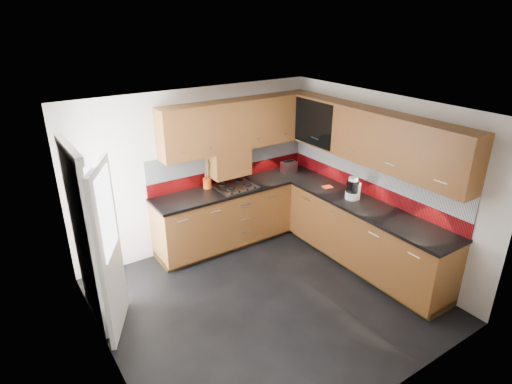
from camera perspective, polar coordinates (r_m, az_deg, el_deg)
room at (r=4.82m, az=1.59°, el=0.11°), size 4.00×3.80×2.64m
base_cabinets at (r=6.37m, az=5.61°, el=-4.49°), size 2.70×3.20×0.95m
countertop at (r=6.15m, az=5.77°, el=-0.59°), size 2.72×3.22×0.04m
backsplash at (r=6.33m, az=6.16°, el=2.95°), size 2.70×3.20×0.54m
upper_cabinets at (r=6.01m, az=6.97°, el=8.09°), size 2.50×3.20×0.72m
extractor_hood at (r=6.41m, az=-3.60°, el=3.95°), size 0.60×0.33×0.40m
glass_cabinet at (r=6.52m, az=8.61°, el=9.43°), size 0.32×0.80×0.66m
back_door at (r=5.01m, az=-20.72°, el=-6.46°), size 0.42×1.19×2.04m
gas_hob at (r=6.39m, az=-2.77°, el=0.79°), size 0.58×0.51×0.04m
utensil_pot at (r=6.36m, az=-6.54°, el=1.36°), size 0.12×0.12×0.44m
toaster at (r=6.99m, az=4.41°, el=3.38°), size 0.25×0.16×0.18m
food_processor at (r=6.09m, az=12.73°, el=0.38°), size 0.19×0.19×0.32m
paper_towel at (r=6.11m, az=13.25°, el=0.11°), size 0.13×0.13×0.23m
orange_cloth at (r=6.45m, az=9.53°, el=0.64°), size 0.16×0.14×0.02m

